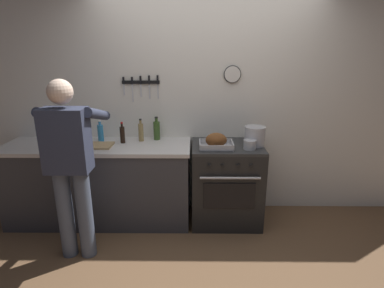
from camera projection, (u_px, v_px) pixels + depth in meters
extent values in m
plane|color=brown|center=(210.00, 279.00, 2.64)|extent=(8.00, 8.00, 0.00)
cube|color=white|center=(206.00, 103.00, 3.55)|extent=(6.00, 0.10, 2.60)
cube|color=black|center=(141.00, 82.00, 3.42)|extent=(0.42, 0.02, 0.04)
cube|color=silver|center=(124.00, 90.00, 3.44)|extent=(0.02, 0.00, 0.13)
cube|color=black|center=(123.00, 80.00, 3.41)|extent=(0.02, 0.02, 0.08)
cube|color=silver|center=(133.00, 93.00, 3.45)|extent=(0.02, 0.00, 0.20)
cube|color=black|center=(132.00, 80.00, 3.41)|extent=(0.02, 0.02, 0.08)
cube|color=silver|center=(141.00, 90.00, 3.44)|extent=(0.02, 0.00, 0.14)
cube|color=black|center=(141.00, 80.00, 3.41)|extent=(0.02, 0.02, 0.09)
cube|color=silver|center=(150.00, 91.00, 3.44)|extent=(0.02, 0.00, 0.16)
cube|color=black|center=(149.00, 80.00, 3.41)|extent=(0.02, 0.02, 0.09)
cube|color=silver|center=(158.00, 92.00, 3.44)|extent=(0.01, 0.00, 0.16)
cube|color=black|center=(158.00, 80.00, 3.40)|extent=(0.02, 0.02, 0.10)
cylinder|color=white|center=(232.00, 74.00, 3.38)|extent=(0.18, 0.02, 0.18)
torus|color=black|center=(232.00, 74.00, 3.38)|extent=(0.19, 0.02, 0.19)
cube|color=#38383D|center=(100.00, 184.00, 3.47)|extent=(2.00, 0.62, 0.86)
cube|color=silver|center=(97.00, 146.00, 3.34)|extent=(2.03, 0.65, 0.04)
cube|color=black|center=(226.00, 184.00, 3.45)|extent=(0.76, 0.62, 0.87)
cube|color=black|center=(229.00, 196.00, 3.15)|extent=(0.53, 0.01, 0.28)
cube|color=#2D2D2D|center=(227.00, 146.00, 3.32)|extent=(0.76, 0.62, 0.03)
cylinder|color=black|center=(209.00, 166.00, 3.05)|extent=(0.04, 0.02, 0.04)
cylinder|color=black|center=(223.00, 166.00, 3.05)|extent=(0.04, 0.02, 0.04)
cylinder|color=black|center=(238.00, 166.00, 3.05)|extent=(0.04, 0.02, 0.04)
cylinder|color=black|center=(251.00, 166.00, 3.04)|extent=(0.04, 0.02, 0.04)
cylinder|color=silver|center=(230.00, 178.00, 3.06)|extent=(0.61, 0.02, 0.02)
cylinder|color=#4C566B|center=(66.00, 214.00, 2.83)|extent=(0.14, 0.14, 0.86)
cylinder|color=#4C566B|center=(85.00, 214.00, 2.83)|extent=(0.14, 0.14, 0.86)
cube|color=#2D3347|center=(66.00, 140.00, 2.63)|extent=(0.38, 0.22, 0.56)
sphere|color=beige|center=(60.00, 92.00, 2.50)|extent=(0.21, 0.21, 0.21)
cylinder|color=#2D3347|center=(52.00, 114.00, 2.81)|extent=(0.09, 0.55, 0.22)
cylinder|color=#2D3347|center=(97.00, 114.00, 2.80)|extent=(0.09, 0.55, 0.22)
cube|color=#B7B7BC|center=(216.00, 147.00, 3.21)|extent=(0.34, 0.25, 0.01)
cube|color=#B7B7BC|center=(217.00, 148.00, 3.08)|extent=(0.34, 0.01, 0.05)
cube|color=#B7B7BC|center=(215.00, 141.00, 3.32)|extent=(0.34, 0.01, 0.05)
cube|color=#B7B7BC|center=(200.00, 144.00, 3.20)|extent=(0.01, 0.25, 0.05)
cube|color=#B7B7BC|center=(232.00, 144.00, 3.20)|extent=(0.01, 0.25, 0.05)
ellipsoid|color=brown|center=(216.00, 140.00, 3.19)|extent=(0.22, 0.16, 0.15)
cylinder|color=#B7B7BC|center=(255.00, 136.00, 3.28)|extent=(0.22, 0.22, 0.21)
cylinder|color=#B7B7BC|center=(250.00, 144.00, 3.17)|extent=(0.13, 0.13, 0.10)
cube|color=tan|center=(95.00, 145.00, 3.26)|extent=(0.36, 0.24, 0.02)
cylinder|color=#338CCC|center=(101.00, 133.00, 3.43)|extent=(0.06, 0.06, 0.19)
cylinder|color=#338CCC|center=(100.00, 123.00, 3.40)|extent=(0.03, 0.03, 0.04)
cylinder|color=white|center=(99.00, 121.00, 3.39)|extent=(0.03, 0.03, 0.01)
cylinder|color=black|center=(122.00, 135.00, 3.37)|extent=(0.05, 0.05, 0.18)
cylinder|color=black|center=(122.00, 125.00, 3.33)|extent=(0.02, 0.02, 0.04)
cylinder|color=#B21919|center=(122.00, 123.00, 3.33)|extent=(0.03, 0.03, 0.01)
cylinder|color=#385623|center=(157.00, 131.00, 3.49)|extent=(0.07, 0.07, 0.20)
cylinder|color=#385623|center=(156.00, 120.00, 3.46)|extent=(0.03, 0.03, 0.04)
cylinder|color=black|center=(156.00, 117.00, 3.45)|extent=(0.04, 0.04, 0.01)
cylinder|color=#997F4C|center=(141.00, 133.00, 3.43)|extent=(0.06, 0.06, 0.20)
cylinder|color=#997F4C|center=(140.00, 122.00, 3.40)|extent=(0.03, 0.03, 0.04)
cylinder|color=black|center=(140.00, 120.00, 3.39)|extent=(0.03, 0.03, 0.01)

